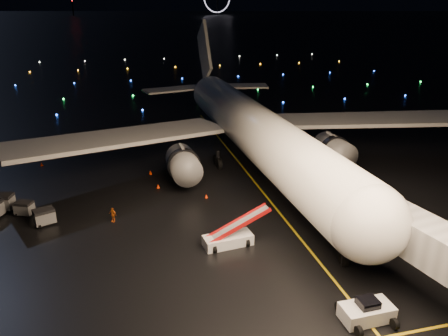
{
  "coord_description": "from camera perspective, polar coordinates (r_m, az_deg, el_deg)",
  "views": [
    {
      "loc": [
        -4.34,
        -30.68,
        21.88
      ],
      "look_at": [
        6.24,
        12.0,
        5.0
      ],
      "focal_mm": 35.0,
      "sensor_mm": 36.0,
      "label": 1
    }
  ],
  "objects": [
    {
      "name": "airliner",
      "position": [
        61.72,
        2.95,
        9.2
      ],
      "size": [
        66.9,
        63.7,
        18.58
      ],
      "primitive_type": null,
      "rotation": [
        0.0,
        0.0,
        0.02
      ],
      "color": "silver",
      "rests_on": "ground"
    },
    {
      "name": "pushback_tug",
      "position": [
        34.9,
        18.16,
        -17.19
      ],
      "size": [
        3.83,
        2.09,
        1.8
      ],
      "primitive_type": "cube",
      "rotation": [
        0.0,
        0.0,
        0.03
      ],
      "color": "silver",
      "rests_on": "ground"
    },
    {
      "name": "baggage_cart_0",
      "position": [
        52.37,
        -24.63,
        -4.82
      ],
      "size": [
        2.19,
        1.91,
        1.55
      ],
      "primitive_type": "cube",
      "rotation": [
        0.0,
        0.0,
        -0.42
      ],
      "color": "gray",
      "rests_on": "ground"
    },
    {
      "name": "safety_cone_2",
      "position": [
        55.11,
        -8.62,
        -2.33
      ],
      "size": [
        0.53,
        0.53,
        0.56
      ],
      "primitive_type": "cone",
      "rotation": [
        0.0,
        0.0,
        0.08
      ],
      "color": "#FB3103",
      "rests_on": "ground"
    },
    {
      "name": "safety_cone_1",
      "position": [
        59.59,
        -9.57,
        -0.58
      ],
      "size": [
        0.6,
        0.6,
        0.51
      ],
      "primitive_type": "cone",
      "rotation": [
        0.0,
        0.0,
        -0.43
      ],
      "color": "#FB3103",
      "rests_on": "ground"
    },
    {
      "name": "safety_cone_0",
      "position": [
        51.92,
        -2.33,
        -3.66
      ],
      "size": [
        0.52,
        0.52,
        0.46
      ],
      "primitive_type": "cone",
      "rotation": [
        0.0,
        0.0,
        -0.33
      ],
      "color": "#FB3103",
      "rests_on": "ground"
    },
    {
      "name": "baggage_cart_1",
      "position": [
        54.53,
        -26.92,
        -4.02
      ],
      "size": [
        2.53,
        2.06,
        1.87
      ],
      "primitive_type": "cube",
      "rotation": [
        0.0,
        0.0,
        -0.27
      ],
      "color": "gray",
      "rests_on": "ground"
    },
    {
      "name": "belt_loader",
      "position": [
        41.64,
        0.52,
        -8.05
      ],
      "size": [
        7.03,
        2.67,
        3.33
      ],
      "primitive_type": null,
      "rotation": [
        0.0,
        0.0,
        0.12
      ],
      "color": "silver",
      "rests_on": "ground"
    },
    {
      "name": "safety_cone_3",
      "position": [
        67.0,
        -22.73,
        0.47
      ],
      "size": [
        0.48,
        0.48,
        0.51
      ],
      "primitive_type": "cone",
      "rotation": [
        0.0,
        0.0,
        -0.08
      ],
      "color": "#FB3103",
      "rests_on": "ground"
    },
    {
      "name": "baggage_cart_2",
      "position": [
        49.38,
        -22.41,
        -5.91
      ],
      "size": [
        2.41,
        2.07,
        1.72
      ],
      "primitive_type": "cube",
      "rotation": [
        0.0,
        0.0,
        0.38
      ],
      "color": "gray",
      "rests_on": "ground"
    },
    {
      "name": "ground",
      "position": [
        331.43,
        -13.73,
        16.65
      ],
      "size": [
        2000.0,
        2000.0,
        0.0
      ],
      "primitive_type": "plane",
      "color": "black",
      "rests_on": "ground"
    },
    {
      "name": "crew_c",
      "position": [
        47.69,
        -14.34,
        -5.92
      ],
      "size": [
        0.99,
        0.93,
        1.64
      ],
      "primitive_type": "imported",
      "rotation": [
        0.0,
        0.0,
        -0.71
      ],
      "color": "orange",
      "rests_on": "ground"
    },
    {
      "name": "lane_centre",
      "position": [
        53.22,
        5.26,
        -3.36
      ],
      "size": [
        0.25,
        80.0,
        0.02
      ],
      "primitive_type": "cube",
      "color": "gold",
      "rests_on": "ground"
    },
    {
      "name": "taxiway_lights",
      "position": [
        138.46,
        -12.2,
        11.52
      ],
      "size": [
        164.0,
        92.0,
        0.36
      ],
      "primitive_type": null,
      "color": "black",
      "rests_on": "ground"
    }
  ]
}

